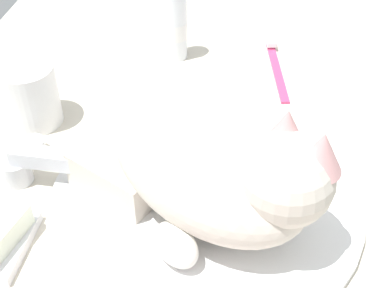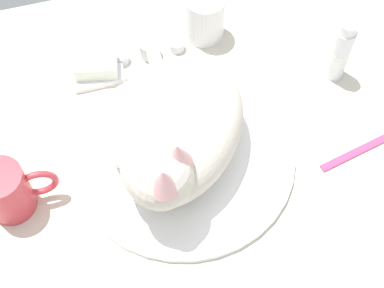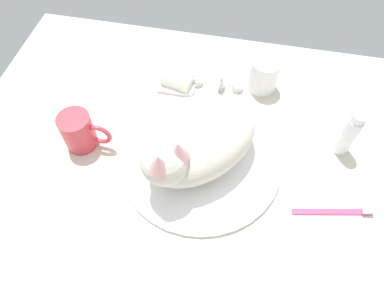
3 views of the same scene
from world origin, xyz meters
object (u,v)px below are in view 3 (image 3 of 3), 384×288
Objects in this scene: cat at (195,144)px; rinse_cup at (264,75)px; faucet at (216,85)px; coffee_mug at (79,131)px; toothbrush at (337,211)px; soap_bar at (177,79)px; toothpaste_bottle at (348,134)px.

rinse_cup is at bearing 64.78° from cat.
faucet is at bearing 87.40° from cat.
coffee_mug is 0.70× the size of toothbrush.
coffee_mug is at bearing -128.25° from soap_bar.
faucet is 11.84cm from rinse_cup.
soap_bar is 0.46× the size of toothbrush.
cat is 2.76× the size of coffee_mug.
soap_bar is (-8.78, 21.43, -5.00)cm from cat.
rinse_cup is at bearing 19.76° from faucet.
coffee_mug reaches higher than rinse_cup.
toothbrush is at bearing -10.68° from cat.
toothbrush is (38.66, -27.06, -1.99)cm from soap_bar.
faucet is at bearing 136.83° from toothbrush.
toothpaste_bottle is 16.46cm from toothbrush.
coffee_mug is at bearing -141.23° from faucet.
toothbrush is at bearing -34.99° from soap_bar.
soap_bar is at bearing 112.28° from cat.
soap_bar is (-9.76, -0.05, 0.18)cm from faucet.
faucet reaches higher than soap_bar.
cat is 25.69cm from coffee_mug.
coffee_mug is 27.08cm from soap_bar.
cat is at bearing -115.22° from rinse_cup.
rinse_cup is at bearing 119.95° from toothbrush.
rinse_cup is (11.98, 25.43, -3.29)cm from cat.
cat is 31.20cm from toothbrush.
toothbrush is at bearing -43.17° from faucet.
faucet is 1.80× the size of soap_bar.
coffee_mug is 1.54× the size of soap_bar.
cat reaches higher than soap_bar.
toothpaste_bottle is (56.36, 9.76, 1.25)cm from coffee_mug.
cat reaches higher than rinse_cup.
coffee_mug is 0.92× the size of toothpaste_bottle.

